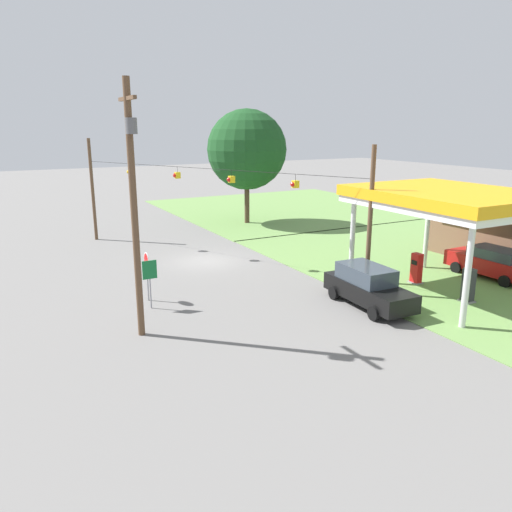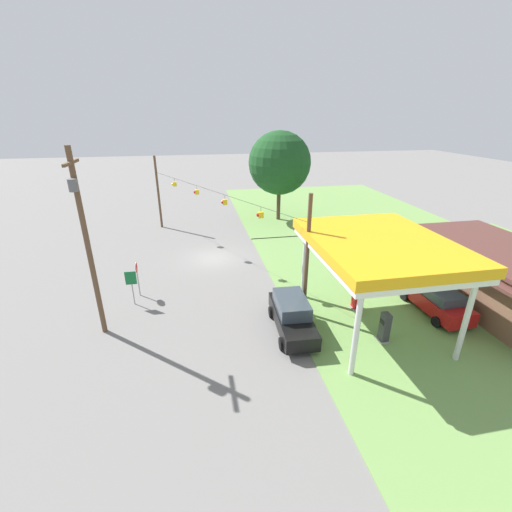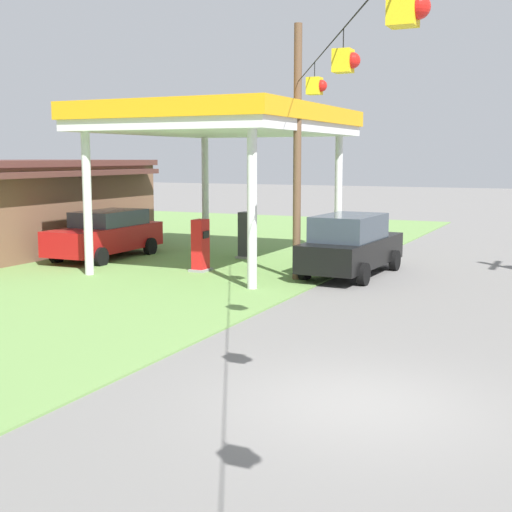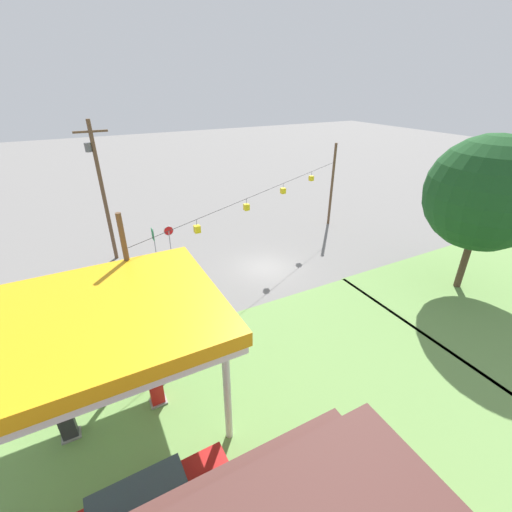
# 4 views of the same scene
# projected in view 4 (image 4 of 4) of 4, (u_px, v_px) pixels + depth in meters

# --- Properties ---
(ground_plane) EXTENTS (160.00, 160.00, 0.00)m
(ground_plane) POSITION_uv_depth(u_px,v_px,m) (265.00, 268.00, 25.82)
(ground_plane) COLOR slate
(gas_station_canopy) EXTENTS (9.08, 7.16, 5.46)m
(gas_station_canopy) POSITION_uv_depth(u_px,v_px,m) (92.00, 324.00, 12.03)
(gas_station_canopy) COLOR silver
(gas_station_canopy) RESTS_ON ground
(fuel_pump_near) EXTENTS (0.71, 0.56, 1.75)m
(fuel_pump_near) POSITION_uv_depth(u_px,v_px,m) (156.00, 389.00, 14.62)
(fuel_pump_near) COLOR gray
(fuel_pump_near) RESTS_ON ground
(fuel_pump_far) EXTENTS (0.71, 0.56, 1.75)m
(fuel_pump_far) POSITION_uv_depth(u_px,v_px,m) (67.00, 423.00, 13.19)
(fuel_pump_far) COLOR gray
(fuel_pump_far) RESTS_ON ground
(car_at_pumps_front) EXTENTS (5.21, 2.28, 1.97)m
(car_at_pumps_front) POSITION_uv_depth(u_px,v_px,m) (106.00, 333.00, 17.65)
(car_at_pumps_front) COLOR black
(car_at_pumps_front) RESTS_ON ground
(car_at_pumps_rear) EXTENTS (5.19, 2.19, 1.79)m
(car_at_pumps_rear) POSITION_uv_depth(u_px,v_px,m) (151.00, 512.00, 10.35)
(car_at_pumps_rear) COLOR #AD1414
(car_at_pumps_rear) RESTS_ON ground
(stop_sign_roadside) EXTENTS (0.80, 0.08, 2.50)m
(stop_sign_roadside) POSITION_uv_depth(u_px,v_px,m) (169.00, 234.00, 26.96)
(stop_sign_roadside) COLOR #99999E
(stop_sign_roadside) RESTS_ON ground
(route_sign) EXTENTS (0.10, 0.70, 2.40)m
(route_sign) POSITION_uv_depth(u_px,v_px,m) (153.00, 237.00, 26.68)
(route_sign) COLOR gray
(route_sign) RESTS_ON ground
(utility_pole_main) EXTENTS (2.20, 0.44, 10.36)m
(utility_pole_main) POSITION_uv_depth(u_px,v_px,m) (101.00, 187.00, 24.64)
(utility_pole_main) COLOR brown
(utility_pole_main) RESTS_ON ground
(signal_span_gantry) EXTENTS (20.11, 10.24, 7.68)m
(signal_span_gantry) POSITION_uv_depth(u_px,v_px,m) (266.00, 215.00, 23.91)
(signal_span_gantry) COLOR brown
(signal_span_gantry) RESTS_ON ground
(tree_west_verge) EXTENTS (6.98, 6.98, 10.03)m
(tree_west_verge) POSITION_uv_depth(u_px,v_px,m) (485.00, 194.00, 20.54)
(tree_west_verge) COLOR #4C3828
(tree_west_verge) RESTS_ON ground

